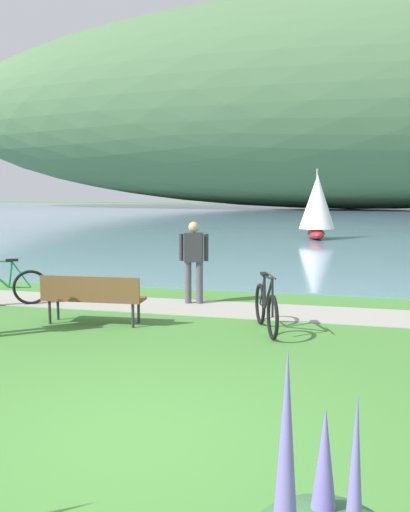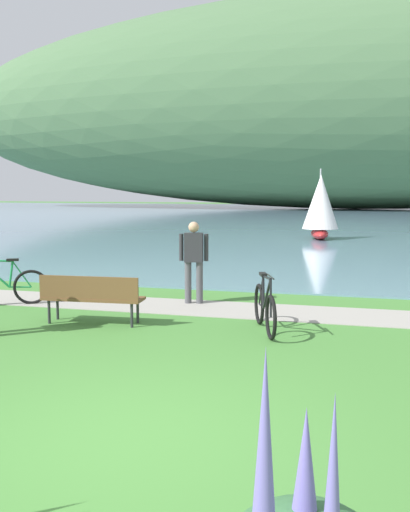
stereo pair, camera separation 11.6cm
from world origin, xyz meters
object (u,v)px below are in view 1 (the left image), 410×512
bicycle_leaning_near_bench (266,308)px  person_at_shoreline (194,257)px  park_bench_near_camera (92,295)px  sailboat_mid_bay (317,206)px  bicycle_beside_path (3,287)px

bicycle_leaning_near_bench → person_at_shoreline: person_at_shoreline is taller
park_bench_near_camera → sailboat_mid_bay: 18.49m
person_at_shoreline → sailboat_mid_bay: (1.67, 16.02, 0.63)m
bicycle_leaning_near_bench → person_at_shoreline: bearing=132.7°
park_bench_near_camera → bicycle_beside_path: size_ratio=1.17×
person_at_shoreline → park_bench_near_camera: bearing=-119.4°
person_at_shoreline → bicycle_beside_path: bearing=-162.3°
park_bench_near_camera → sailboat_mid_bay: bearing=80.9°
sailboat_mid_bay → bicycle_leaning_near_bench: bearing=-89.6°
bicycle_leaning_near_bench → bicycle_beside_path: bearing=172.2°
bicycle_beside_path → sailboat_mid_bay: size_ratio=0.47×
park_bench_near_camera → person_at_shoreline: (1.24, 2.21, 0.46)m
park_bench_near_camera → bicycle_leaning_near_bench: bearing=5.2°
bicycle_beside_path → person_at_shoreline: (3.70, 1.18, 0.58)m
person_at_shoreline → sailboat_mid_bay: size_ratio=0.51×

